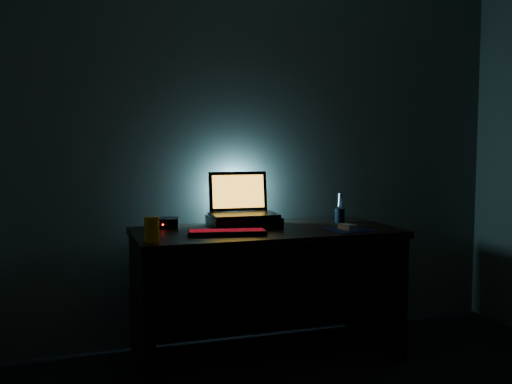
# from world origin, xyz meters

# --- Properties ---
(room) EXTENTS (3.50, 4.00, 2.50)m
(room) POSITION_xyz_m (0.00, 0.00, 1.25)
(room) COLOR black
(room) RESTS_ON ground
(desk) EXTENTS (1.50, 0.70, 0.75)m
(desk) POSITION_xyz_m (0.00, 1.67, 0.49)
(desk) COLOR black
(desk) RESTS_ON ground
(riser) EXTENTS (0.41, 0.31, 0.06)m
(riser) POSITION_xyz_m (-0.09, 1.76, 0.78)
(riser) COLOR black
(riser) RESTS_ON desk
(laptop) EXTENTS (0.39, 0.30, 0.26)m
(laptop) POSITION_xyz_m (-0.09, 1.81, 0.87)
(laptop) COLOR black
(laptop) RESTS_ON riser
(keyboard) EXTENTS (0.44, 0.21, 0.03)m
(keyboard) POSITION_xyz_m (-0.26, 1.50, 0.76)
(keyboard) COLOR black
(keyboard) RESTS_ON desk
(mousepad) EXTENTS (0.25, 0.24, 0.00)m
(mousepad) POSITION_xyz_m (0.42, 1.43, 0.75)
(mousepad) COLOR navy
(mousepad) RESTS_ON desk
(mouse) EXTENTS (0.08, 0.11, 0.03)m
(mouse) POSITION_xyz_m (0.42, 1.43, 0.77)
(mouse) COLOR gray
(mouse) RESTS_ON mousepad
(pen_cup) EXTENTS (0.08, 0.08, 0.09)m
(pen_cup) POSITION_xyz_m (0.53, 1.74, 0.79)
(pen_cup) COLOR black
(pen_cup) RESTS_ON desk
(juice_glass) EXTENTS (0.08, 0.08, 0.13)m
(juice_glass) POSITION_xyz_m (-0.68, 1.39, 0.81)
(juice_glass) COLOR #ECAB0C
(juice_glass) RESTS_ON desk
(router) EXTENTS (0.20, 0.17, 0.06)m
(router) POSITION_xyz_m (-0.55, 1.85, 0.78)
(router) COLOR black
(router) RESTS_ON desk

